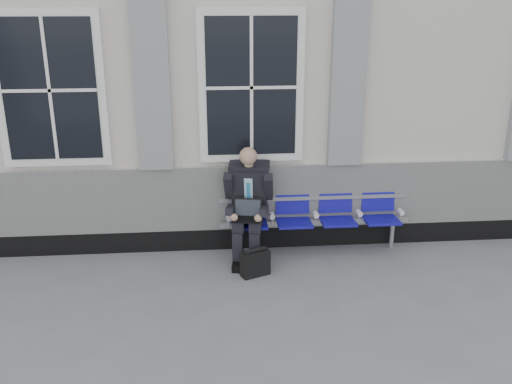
{
  "coord_description": "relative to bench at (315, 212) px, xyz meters",
  "views": [
    {
      "loc": [
        -0.21,
        -5.82,
        3.41
      ],
      "look_at": [
        0.36,
        0.9,
        1.02
      ],
      "focal_mm": 40.0,
      "sensor_mm": 36.0,
      "label": 1
    }
  ],
  "objects": [
    {
      "name": "ground",
      "position": [
        -1.21,
        -1.32,
        -0.55
      ],
      "size": [
        70.0,
        70.0,
        0.0
      ],
      "primitive_type": "plane",
      "color": "slate",
      "rests_on": "ground"
    },
    {
      "name": "station_building",
      "position": [
        -1.23,
        2.15,
        1.67
      ],
      "size": [
        14.4,
        4.4,
        4.49
      ],
      "color": "beige",
      "rests_on": "ground"
    },
    {
      "name": "bench",
      "position": [
        0.0,
        0.0,
        0.0
      ],
      "size": [
        2.6,
        0.47,
        0.91
      ],
      "color": "#9EA0A3",
      "rests_on": "ground"
    },
    {
      "name": "businessman",
      "position": [
        -0.92,
        -0.14,
        0.26
      ],
      "size": [
        0.67,
        0.9,
        1.53
      ],
      "color": "black",
      "rests_on": "ground"
    },
    {
      "name": "briefcase",
      "position": [
        -0.88,
        -0.7,
        -0.38
      ],
      "size": [
        0.39,
        0.29,
        0.37
      ],
      "color": "black",
      "rests_on": "ground"
    }
  ]
}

